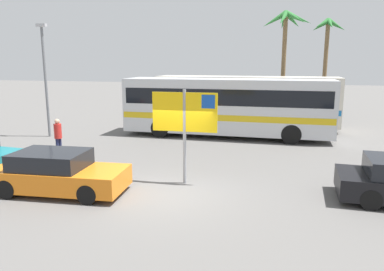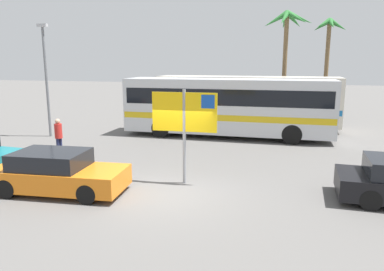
# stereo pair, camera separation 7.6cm
# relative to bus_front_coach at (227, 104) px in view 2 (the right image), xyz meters

# --- Properties ---
(ground) EXTENTS (120.00, 120.00, 0.00)m
(ground) POSITION_rel_bus_front_coach_xyz_m (-0.39, -9.47, -1.78)
(ground) COLOR #605E5B
(bus_front_coach) EXTENTS (11.22, 2.60, 3.17)m
(bus_front_coach) POSITION_rel_bus_front_coach_xyz_m (0.00, 0.00, 0.00)
(bus_front_coach) COLOR silver
(bus_front_coach) RESTS_ON ground
(bus_rear_coach) EXTENTS (11.22, 2.60, 3.17)m
(bus_rear_coach) POSITION_rel_bus_front_coach_xyz_m (0.66, 3.35, 0.00)
(bus_rear_coach) COLOR silver
(bus_rear_coach) RESTS_ON ground
(ferry_sign) EXTENTS (2.20, 0.11, 3.20)m
(ferry_sign) POSITION_rel_bus_front_coach_xyz_m (-0.05, -8.32, 0.54)
(ferry_sign) COLOR gray
(ferry_sign) RESTS_ON ground
(car_orange) EXTENTS (4.32, 2.06, 1.32)m
(car_orange) POSITION_rel_bus_front_coach_xyz_m (-3.76, -10.18, -1.15)
(car_orange) COLOR orange
(car_orange) RESTS_ON ground
(pedestrian_crossing_lot) EXTENTS (0.32, 0.32, 1.66)m
(pedestrian_crossing_lot) POSITION_rel_bus_front_coach_xyz_m (-6.42, -6.18, -0.81)
(pedestrian_crossing_lot) COLOR #1E2347
(pedestrian_crossing_lot) RESTS_ON ground
(lamp_post_right_side) EXTENTS (0.56, 0.20, 6.05)m
(lamp_post_right_side) POSITION_rel_bus_front_coach_xyz_m (-9.54, -2.44, 1.56)
(lamp_post_right_side) COLOR slate
(lamp_post_right_side) RESTS_ON ground
(palm_tree_seaside) EXTENTS (3.57, 3.59, 7.72)m
(palm_tree_seaside) POSITION_rel_bus_front_coach_xyz_m (2.87, 8.51, 4.54)
(palm_tree_seaside) COLOR brown
(palm_tree_seaside) RESTS_ON ground
(palm_tree_inland) EXTENTS (2.63, 2.77, 7.39)m
(palm_tree_inland) POSITION_rel_bus_front_coach_xyz_m (5.99, 11.06, 3.93)
(palm_tree_inland) COLOR brown
(palm_tree_inland) RESTS_ON ground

